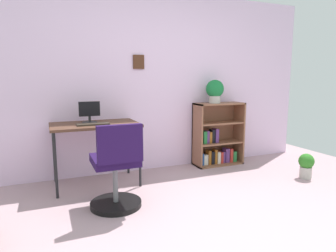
# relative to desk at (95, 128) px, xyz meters

# --- Properties ---
(ground_plane) EXTENTS (6.24, 6.24, 0.00)m
(ground_plane) POSITION_rel_desk_xyz_m (0.76, -1.74, -0.70)
(ground_plane) COLOR #B3939B
(wall_back) EXTENTS (5.20, 0.12, 2.47)m
(wall_back) POSITION_rel_desk_xyz_m (0.76, 0.41, 0.54)
(wall_back) COLOR silver
(wall_back) RESTS_ON ground_plane
(desk) EXTENTS (1.03, 0.63, 0.76)m
(desk) POSITION_rel_desk_xyz_m (0.00, 0.00, 0.00)
(desk) COLOR brown
(desk) RESTS_ON ground_plane
(monitor) EXTENTS (0.25, 0.18, 0.26)m
(monitor) POSITION_rel_desk_xyz_m (-0.05, 0.08, 0.18)
(monitor) COLOR #262628
(monitor) RESTS_ON desk
(keyboard) EXTENTS (0.37, 0.14, 0.02)m
(keyboard) POSITION_rel_desk_xyz_m (-0.04, -0.10, 0.07)
(keyboard) COLOR #312820
(keyboard) RESTS_ON desk
(office_chair) EXTENTS (0.52, 0.55, 0.88)m
(office_chair) POSITION_rel_desk_xyz_m (0.07, -0.79, -0.32)
(office_chair) COLOR black
(office_chair) RESTS_ON ground_plane
(bookshelf_low) EXTENTS (0.75, 0.30, 0.94)m
(bookshelf_low) POSITION_rel_desk_xyz_m (1.83, 0.21, -0.29)
(bookshelf_low) COLOR brown
(bookshelf_low) RESTS_ON ground_plane
(potted_plant_on_shelf) EXTENTS (0.26, 0.26, 0.34)m
(potted_plant_on_shelf) POSITION_rel_desk_xyz_m (1.75, 0.16, 0.42)
(potted_plant_on_shelf) COLOR #B7B2A8
(potted_plant_on_shelf) RESTS_ON bookshelf_low
(potted_plant_floor) EXTENTS (0.20, 0.20, 0.33)m
(potted_plant_floor) POSITION_rel_desk_xyz_m (2.56, -0.82, -0.52)
(potted_plant_floor) COLOR #B7B2A8
(potted_plant_floor) RESTS_ON ground_plane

